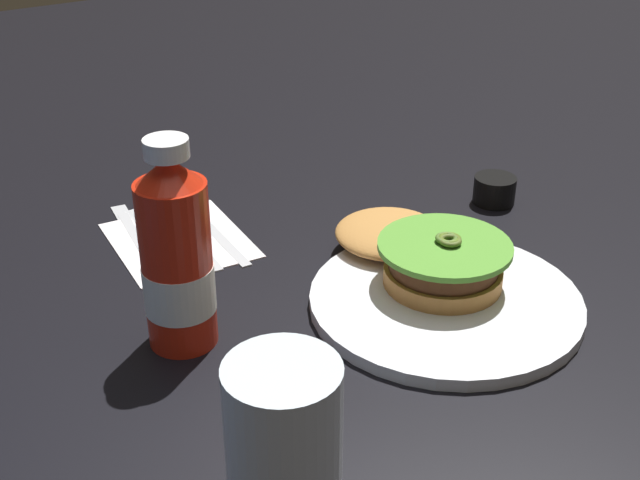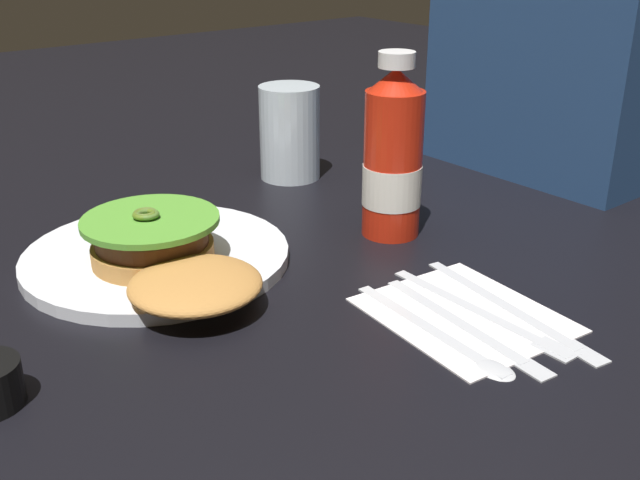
{
  "view_description": "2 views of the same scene",
  "coord_description": "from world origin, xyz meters",
  "px_view_note": "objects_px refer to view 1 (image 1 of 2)",
  "views": [
    {
      "loc": [
        -0.56,
        0.43,
        0.45
      ],
      "look_at": [
        0.03,
        0.04,
        0.07
      ],
      "focal_mm": 46.21,
      "sensor_mm": 36.0,
      "label": 1
    },
    {
      "loc": [
        0.6,
        -0.36,
        0.33
      ],
      "look_at": [
        0.08,
        0.05,
        0.04
      ],
      "focal_mm": 42.07,
      "sensor_mm": 36.0,
      "label": 2
    }
  ],
  "objects_px": {
    "water_glass": "(284,442)",
    "condiment_cup": "(494,190)",
    "butter_knife": "(137,236)",
    "napkin": "(179,240)",
    "burger_sandwich": "(422,251)",
    "dinner_plate": "(445,301)",
    "fork_utensil": "(160,233)",
    "ketchup_bottle": "(177,260)",
    "steak_knife": "(183,226)",
    "spoon_utensil": "(204,219)"
  },
  "relations": [
    {
      "from": "water_glass",
      "to": "condiment_cup",
      "type": "bearing_deg",
      "value": -59.74
    },
    {
      "from": "napkin",
      "to": "butter_knife",
      "type": "relative_size",
      "value": 0.76
    },
    {
      "from": "water_glass",
      "to": "butter_knife",
      "type": "xyz_separation_m",
      "value": [
        0.44,
        -0.07,
        -0.06
      ]
    },
    {
      "from": "water_glass",
      "to": "fork_utensil",
      "type": "bearing_deg",
      "value": -12.85
    },
    {
      "from": "ketchup_bottle",
      "to": "condiment_cup",
      "type": "xyz_separation_m",
      "value": [
        0.05,
        -0.45,
        -0.07
      ]
    },
    {
      "from": "spoon_utensil",
      "to": "steak_knife",
      "type": "relative_size",
      "value": 0.95
    },
    {
      "from": "water_glass",
      "to": "steak_knife",
      "type": "height_order",
      "value": "water_glass"
    },
    {
      "from": "condiment_cup",
      "to": "butter_knife",
      "type": "relative_size",
      "value": 0.24
    },
    {
      "from": "water_glass",
      "to": "fork_utensil",
      "type": "relative_size",
      "value": 0.62
    },
    {
      "from": "fork_utensil",
      "to": "condiment_cup",
      "type": "bearing_deg",
      "value": -111.09
    },
    {
      "from": "burger_sandwich",
      "to": "fork_utensil",
      "type": "height_order",
      "value": "burger_sandwich"
    },
    {
      "from": "spoon_utensil",
      "to": "butter_knife",
      "type": "distance_m",
      "value": 0.08
    },
    {
      "from": "ketchup_bottle",
      "to": "napkin",
      "type": "distance_m",
      "value": 0.21
    },
    {
      "from": "spoon_utensil",
      "to": "fork_utensil",
      "type": "bearing_deg",
      "value": 94.01
    },
    {
      "from": "napkin",
      "to": "steak_knife",
      "type": "bearing_deg",
      "value": -35.35
    },
    {
      "from": "dinner_plate",
      "to": "fork_utensil",
      "type": "distance_m",
      "value": 0.34
    },
    {
      "from": "steak_knife",
      "to": "condiment_cup",
      "type": "bearing_deg",
      "value": -113.17
    },
    {
      "from": "fork_utensil",
      "to": "dinner_plate",
      "type": "bearing_deg",
      "value": -149.44
    },
    {
      "from": "butter_knife",
      "to": "dinner_plate",
      "type": "bearing_deg",
      "value": -146.92
    },
    {
      "from": "dinner_plate",
      "to": "spoon_utensil",
      "type": "relative_size",
      "value": 1.44
    },
    {
      "from": "condiment_cup",
      "to": "spoon_utensil",
      "type": "relative_size",
      "value": 0.28
    },
    {
      "from": "napkin",
      "to": "butter_knife",
      "type": "height_order",
      "value": "butter_knife"
    },
    {
      "from": "water_glass",
      "to": "butter_knife",
      "type": "height_order",
      "value": "water_glass"
    },
    {
      "from": "water_glass",
      "to": "napkin",
      "type": "relative_size",
      "value": 0.76
    },
    {
      "from": "dinner_plate",
      "to": "napkin",
      "type": "height_order",
      "value": "dinner_plate"
    },
    {
      "from": "fork_utensil",
      "to": "spoon_utensil",
      "type": "bearing_deg",
      "value": -85.99
    },
    {
      "from": "napkin",
      "to": "steak_knife",
      "type": "distance_m",
      "value": 0.03
    },
    {
      "from": "dinner_plate",
      "to": "burger_sandwich",
      "type": "relative_size",
      "value": 1.21
    },
    {
      "from": "condiment_cup",
      "to": "napkin",
      "type": "relative_size",
      "value": 0.32
    },
    {
      "from": "ketchup_bottle",
      "to": "spoon_utensil",
      "type": "xyz_separation_m",
      "value": [
        0.21,
        -0.13,
        -0.08
      ]
    },
    {
      "from": "steak_knife",
      "to": "fork_utensil",
      "type": "relative_size",
      "value": 0.97
    },
    {
      "from": "burger_sandwich",
      "to": "fork_utensil",
      "type": "distance_m",
      "value": 0.31
    },
    {
      "from": "napkin",
      "to": "burger_sandwich",
      "type": "bearing_deg",
      "value": -141.17
    },
    {
      "from": "napkin",
      "to": "spoon_utensil",
      "type": "xyz_separation_m",
      "value": [
        0.02,
        -0.04,
        0.0
      ]
    },
    {
      "from": "condiment_cup",
      "to": "butter_knife",
      "type": "height_order",
      "value": "condiment_cup"
    },
    {
      "from": "dinner_plate",
      "to": "fork_utensil",
      "type": "height_order",
      "value": "dinner_plate"
    },
    {
      "from": "condiment_cup",
      "to": "steak_knife",
      "type": "distance_m",
      "value": 0.39
    },
    {
      "from": "water_glass",
      "to": "condiment_cup",
      "type": "height_order",
      "value": "water_glass"
    },
    {
      "from": "dinner_plate",
      "to": "butter_knife",
      "type": "relative_size",
      "value": 1.24
    },
    {
      "from": "burger_sandwich",
      "to": "ketchup_bottle",
      "type": "xyz_separation_m",
      "value": [
        0.04,
        0.26,
        0.05
      ]
    },
    {
      "from": "condiment_cup",
      "to": "burger_sandwich",
      "type": "bearing_deg",
      "value": 114.87
    },
    {
      "from": "ketchup_bottle",
      "to": "fork_utensil",
      "type": "xyz_separation_m",
      "value": [
        0.2,
        -0.07,
        -0.08
      ]
    },
    {
      "from": "napkin",
      "to": "steak_knife",
      "type": "height_order",
      "value": "steak_knife"
    },
    {
      "from": "burger_sandwich",
      "to": "ketchup_bottle",
      "type": "relative_size",
      "value": 1.11
    },
    {
      "from": "butter_knife",
      "to": "fork_utensil",
      "type": "bearing_deg",
      "value": -112.28
    },
    {
      "from": "burger_sandwich",
      "to": "napkin",
      "type": "distance_m",
      "value": 0.28
    },
    {
      "from": "dinner_plate",
      "to": "butter_knife",
      "type": "xyz_separation_m",
      "value": [
        0.31,
        0.2,
        -0.0
      ]
    },
    {
      "from": "condiment_cup",
      "to": "fork_utensil",
      "type": "bearing_deg",
      "value": 68.91
    },
    {
      "from": "fork_utensil",
      "to": "butter_knife",
      "type": "distance_m",
      "value": 0.03
    },
    {
      "from": "dinner_plate",
      "to": "fork_utensil",
      "type": "bearing_deg",
      "value": 30.56
    }
  ]
}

